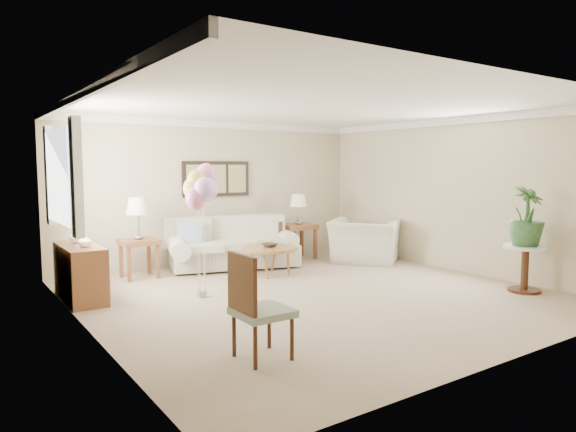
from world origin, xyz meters
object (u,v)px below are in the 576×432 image
object	(u,v)px
accent_chair	(256,305)
sofa	(233,248)
armchair	(365,241)
coffee_table	(270,249)
balloon_cluster	(201,187)

from	to	relation	value
accent_chair	sofa	bearing A→B (deg)	64.41
accent_chair	armchair	bearing A→B (deg)	36.17
armchair	accent_chair	bearing A→B (deg)	89.68
sofa	coffee_table	bearing A→B (deg)	-77.70
sofa	accent_chair	world-z (taller)	accent_chair
sofa	coffee_table	xyz separation A→B (m)	(0.20, -0.91, 0.08)
coffee_table	balloon_cluster	bearing A→B (deg)	-155.44
balloon_cluster	coffee_table	bearing A→B (deg)	24.56
coffee_table	accent_chair	distance (m)	3.74
accent_chair	balloon_cluster	bearing A→B (deg)	76.56
sofa	accent_chair	bearing A→B (deg)	-115.59
coffee_table	armchair	distance (m)	2.07
armchair	accent_chair	xyz separation A→B (m)	(-4.17, -3.05, 0.13)
accent_chair	balloon_cluster	size ratio (longest dim) A/B	0.55
coffee_table	sofa	bearing A→B (deg)	102.30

